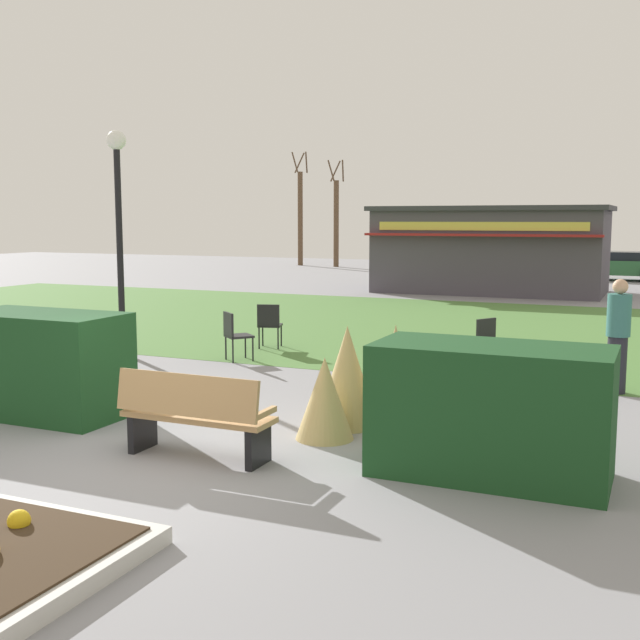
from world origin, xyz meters
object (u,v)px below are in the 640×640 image
object	(u,v)px
trash_bin	(532,426)
parked_car_center_slot	(615,265)
cafe_chair_center	(234,332)
tree_right_bg	(300,216)
food_kiosk	(491,249)
park_bench	(194,415)
cafe_chair_west	(269,322)
cafe_chair_east	(491,341)
parked_car_west_slot	(482,262)
tree_left_bg	(336,221)
person_strolling	(618,335)
lamppost_mid	(119,215)

from	to	relation	value
trash_bin	parked_car_center_slot	xyz separation A→B (m)	(-0.75, 27.05, 0.18)
cafe_chair_center	tree_right_bg	xyz separation A→B (m)	(-11.49, 27.13, 2.20)
food_kiosk	park_bench	bearing A→B (deg)	-86.95
parked_car_center_slot	tree_right_bg	bearing A→B (deg)	165.71
cafe_chair_west	parked_car_center_slot	xyz separation A→B (m)	(5.20, 21.41, 0.12)
cafe_chair_east	tree_right_bg	bearing A→B (deg)	121.25
tree_right_bg	park_bench	bearing A→B (deg)	-66.56
trash_bin	parked_car_west_slot	bearing A→B (deg)	103.21
parked_car_west_slot	tree_left_bg	distance (m)	9.65
cafe_chair_center	tree_right_bg	world-z (taller)	tree_right_bg
food_kiosk	parked_car_west_slot	xyz separation A→B (m)	(-1.90, 7.47, -0.86)
cafe_chair_east	tree_left_bg	bearing A→B (deg)	117.78
park_bench	tree_left_bg	bearing A→B (deg)	110.13
cafe_chair_east	person_strolling	size ratio (longest dim) A/B	0.53
person_strolling	tree_right_bg	distance (m)	32.60
lamppost_mid	cafe_chair_center	bearing A→B (deg)	5.63
person_strolling	tree_left_bg	xyz separation A→B (m)	(-15.62, 26.69, 1.60)
tree_right_bg	parked_car_west_slot	bearing A→B (deg)	-20.99
person_strolling	parked_car_center_slot	bearing A→B (deg)	79.20
tree_left_bg	person_strolling	bearing A→B (deg)	-59.65
park_bench	person_strolling	world-z (taller)	person_strolling
food_kiosk	parked_car_center_slot	distance (m)	8.38
park_bench	lamppost_mid	distance (m)	7.30
lamppost_mid	tree_left_bg	world-z (taller)	tree_left_bg
lamppost_mid	tree_right_bg	xyz separation A→B (m)	(-9.18, 27.36, 0.10)
cafe_chair_center	tree_left_bg	bearing A→B (deg)	108.94
cafe_chair_west	cafe_chair_east	distance (m)	4.54
lamppost_mid	cafe_chair_east	bearing A→B (deg)	9.31
lamppost_mid	cafe_chair_east	xyz separation A→B (m)	(6.74, 1.11, -2.10)
park_bench	lamppost_mid	world-z (taller)	lamppost_mid
cafe_chair_east	tree_right_bg	distance (m)	30.78
trash_bin	cafe_chair_west	bearing A→B (deg)	136.58
lamppost_mid	food_kiosk	xyz separation A→B (m)	(3.75, 15.65, -1.12)
food_kiosk	person_strolling	distance (m)	16.25
tree_right_bg	lamppost_mid	bearing A→B (deg)	-71.44
lamppost_mid	parked_car_west_slot	distance (m)	23.28
parked_car_west_slot	parked_car_center_slot	bearing A→B (deg)	-0.03
park_bench	person_strolling	size ratio (longest dim) A/B	1.01
cafe_chair_east	lamppost_mid	bearing A→B (deg)	-170.69
cafe_chair_center	parked_car_west_slot	xyz separation A→B (m)	(-0.46, 22.90, 0.12)
tree_left_bg	lamppost_mid	bearing A→B (deg)	-75.72
lamppost_mid	parked_car_west_slot	size ratio (longest dim) A/B	0.96
food_kiosk	parked_car_center_slot	world-z (taller)	food_kiosk
park_bench	parked_car_center_slot	size ratio (longest dim) A/B	0.40
park_bench	cafe_chair_center	xyz separation A→B (m)	(-2.54, 5.24, 0.05)
cafe_chair_west	parked_car_west_slot	bearing A→B (deg)	91.06
trash_bin	person_strolling	world-z (taller)	person_strolling
cafe_chair_west	tree_right_bg	distance (m)	28.17
person_strolling	tree_right_bg	bearing A→B (deg)	109.37
parked_car_west_slot	cafe_chair_center	bearing A→B (deg)	-88.86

